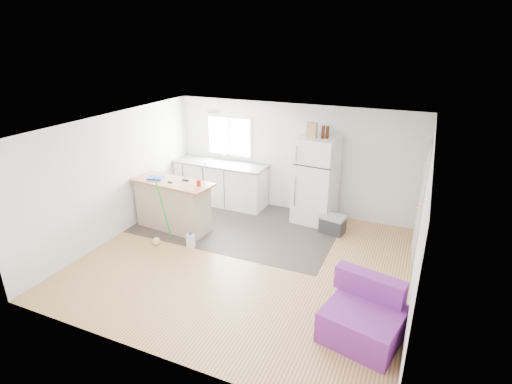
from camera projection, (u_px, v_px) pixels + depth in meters
room at (244, 198)px, 6.65m from camera, size 5.51×5.01×2.41m
vinyl_zone at (239, 225)px, 8.42m from camera, size 4.05×2.50×0.00m
window at (229, 136)px, 9.22m from camera, size 1.18×0.06×0.98m
interior_door at (422, 200)px, 7.02m from camera, size 0.11×0.92×2.10m
ceiling_fixture at (214, 111)px, 7.69m from camera, size 0.30×0.30×0.07m
kitchen_cabinets at (221, 183)px, 9.35m from camera, size 2.24×0.73×1.29m
peninsula at (173, 205)px, 8.10m from camera, size 1.73×0.80×1.03m
refrigerator at (316, 180)px, 8.30m from camera, size 0.87×0.83×1.83m
cooler at (332, 224)px, 8.02m from camera, size 0.55×0.43×0.38m
purple_seat at (364, 317)px, 5.22m from camera, size 1.12×1.09×0.78m
cleaner_jug at (191, 241)px, 7.47m from camera, size 0.15×0.11×0.32m
mop at (158, 233)px, 7.56m from camera, size 0.23×0.39×1.40m
red_cup at (199, 183)px, 7.65m from camera, size 0.11×0.11×0.12m
blue_tray at (155, 178)px, 8.03m from camera, size 0.35×0.29×0.04m
tool_a at (186, 180)px, 7.93m from camera, size 0.15×0.07×0.03m
tool_b at (170, 182)px, 7.82m from camera, size 0.11×0.07×0.03m
cardboard_box at (312, 130)px, 7.88m from camera, size 0.21×0.13×0.30m
bottle_left at (323, 132)px, 7.85m from camera, size 0.08×0.08×0.25m
bottle_right at (327, 132)px, 7.84m from camera, size 0.08×0.08×0.25m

